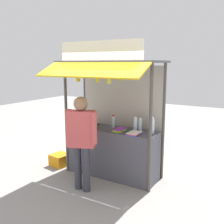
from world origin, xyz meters
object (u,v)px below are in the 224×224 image
magazine_stack_front_right (91,127)px  banana_bunch_rightmost (122,78)px  magazine_stack_center (78,126)px  magazine_stack_front_left (120,130)px  water_bottle_mid_left (113,121)px  magazine_stack_back_left (134,134)px  water_bottle_rear_center (135,124)px  water_bottle_mid_right (152,126)px  banana_bunch_inner_left (78,78)px  banana_bunch_leftmost (98,79)px  plastic_crate (60,160)px  water_bottle_back_right (140,125)px  vendor_person (81,135)px  banana_bunch_inner_right (109,80)px

magazine_stack_front_right → banana_bunch_rightmost: 1.33m
magazine_stack_center → magazine_stack_front_left: bearing=5.3°
water_bottle_mid_left → magazine_stack_back_left: water_bottle_mid_left is taller
water_bottle_rear_center → water_bottle_mid_left: bearing=175.6°
magazine_stack_back_left → banana_bunch_rightmost: bearing=-124.3°
water_bottle_mid_right → banana_bunch_inner_left: banana_bunch_inner_left is taller
magazine_stack_front_right → banana_bunch_leftmost: size_ratio=1.19×
water_bottle_rear_center → plastic_crate: water_bottle_rear_center is taller
plastic_crate → water_bottle_mid_right: bearing=6.9°
water_bottle_mid_left → magazine_stack_center: bearing=-154.7°
magazine_stack_back_left → magazine_stack_front_left: size_ratio=1.02×
water_bottle_mid_right → banana_bunch_inner_left: size_ratio=1.15×
water_bottle_back_right → banana_bunch_rightmost: bearing=-102.6°
magazine_stack_back_left → magazine_stack_front_right: size_ratio=0.96×
water_bottle_back_right → magazine_stack_center: size_ratio=0.85×
water_bottle_mid_left → vendor_person: size_ratio=0.15×
magazine_stack_center → banana_bunch_inner_left: (0.19, -0.21, 1.02)m
water_bottle_rear_center → banana_bunch_rightmost: 1.05m
vendor_person → plastic_crate: bearing=-52.0°
water_bottle_mid_right → water_bottle_back_right: bearing=168.9°
magazine_stack_back_left → water_bottle_rear_center: bearing=110.9°
banana_bunch_inner_right → magazine_stack_front_left: bearing=78.1°
water_bottle_rear_center → plastic_crate: 2.04m
water_bottle_mid_right → vendor_person: size_ratio=0.18×
water_bottle_mid_right → magazine_stack_center: water_bottle_mid_right is taller
water_bottle_mid_right → banana_bunch_rightmost: (-0.39, -0.50, 0.92)m
water_bottle_mid_right → magazine_stack_front_right: size_ratio=0.98×
water_bottle_mid_left → magazine_stack_front_left: bearing=-39.6°
water_bottle_rear_center → magazine_stack_front_right: size_ratio=0.87×
water_bottle_mid_right → plastic_crate: (-2.11, -0.26, -1.01)m
water_bottle_mid_left → banana_bunch_rightmost: size_ratio=1.15×
water_bottle_mid_left → water_bottle_back_right: bearing=2.2°
magazine_stack_center → banana_bunch_leftmost: bearing=-18.5°
water_bottle_mid_left → magazine_stack_front_left: water_bottle_mid_left is taller
vendor_person → magazine_stack_front_left: bearing=-137.1°
magazine_stack_back_left → vendor_person: bearing=-136.9°
magazine_stack_center → water_bottle_mid_left: bearing=25.3°
water_bottle_mid_right → banana_bunch_inner_left: (-1.35, -0.50, 0.89)m
banana_bunch_inner_right → banana_bunch_leftmost: bearing=179.8°
banana_bunch_inner_left → banana_bunch_inner_right: (0.69, -0.00, -0.03)m
banana_bunch_inner_right → plastic_crate: 2.38m
banana_bunch_inner_left → water_bottle_mid_left: bearing=47.8°
water_bottle_mid_right → magazine_stack_center: 1.57m
water_bottle_back_right → banana_bunch_inner_right: bearing=-124.8°
water_bottle_mid_left → banana_bunch_inner_left: (-0.48, -0.53, 0.91)m
magazine_stack_front_right → plastic_crate: (-0.90, 0.04, -0.89)m
banana_bunch_rightmost → banana_bunch_inner_right: same height
water_bottle_back_right → banana_bunch_leftmost: bearing=-138.8°
banana_bunch_leftmost → plastic_crate: (-1.21, 0.24, -1.89)m
magazine_stack_front_right → banana_bunch_leftmost: bearing=-33.3°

